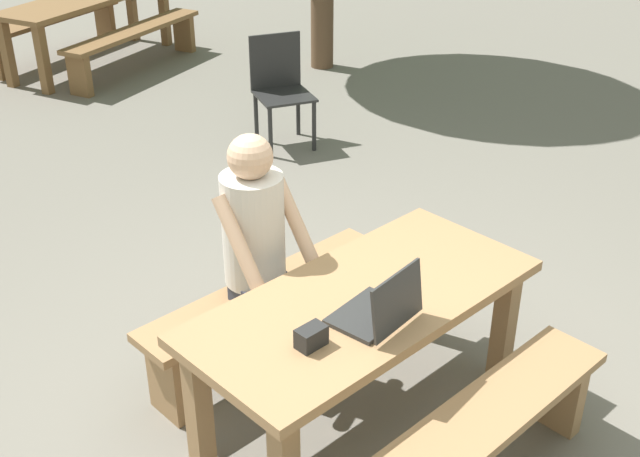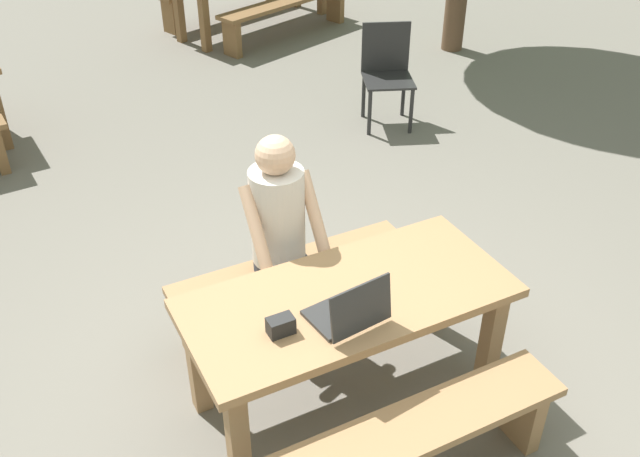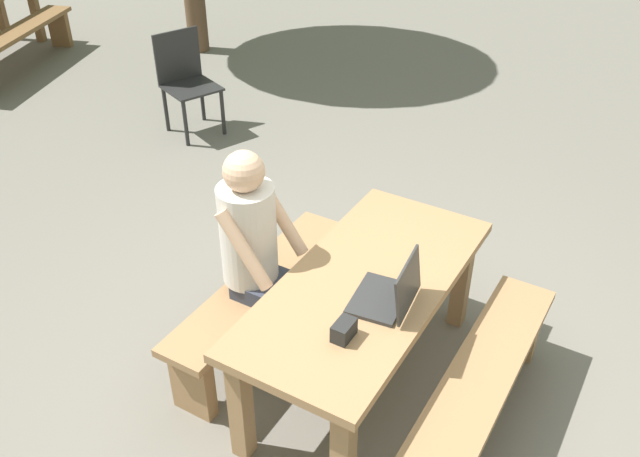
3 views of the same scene
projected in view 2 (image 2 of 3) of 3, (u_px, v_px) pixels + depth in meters
ground_plane at (346, 393)px, 3.90m from camera, size 30.00×30.00×0.00m
picnic_table_front at (348, 312)px, 3.57m from camera, size 1.65×0.76×0.70m
bench_near at (417, 440)px, 3.23m from camera, size 1.47×0.30×0.44m
bench_far at (293, 281)px, 4.20m from camera, size 1.47×0.30×0.44m
laptop at (350, 311)px, 3.30m from camera, size 0.36×0.32×0.26m
small_pouch at (281, 326)px, 3.25m from camera, size 0.12×0.08×0.09m
person_seated at (280, 227)px, 3.90m from camera, size 0.41×0.41×1.29m
plastic_chair at (387, 72)px, 6.48m from camera, size 0.57×0.57×0.90m
bench_rear_south at (287, 9)px, 8.49m from camera, size 1.92×0.91×0.46m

